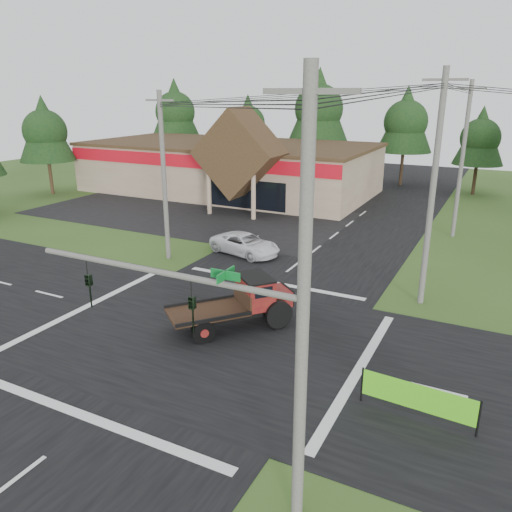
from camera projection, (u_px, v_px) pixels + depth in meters
The scene contains 19 objects.
ground at pixel (207, 333), 22.52m from camera, with size 120.00×120.00×0.00m, color #304F1C.
road_ns at pixel (207, 333), 22.51m from camera, with size 12.00×120.00×0.02m, color black.
road_ew at pixel (207, 333), 22.51m from camera, with size 120.00×12.00×0.02m, color black.
parking_apron at pixel (188, 213), 44.61m from camera, with size 28.00×14.00×0.02m, color black.
cvs_building at pixel (230, 166), 53.42m from camera, with size 30.40×18.20×9.19m.
traffic_signal_mast at pixel (238, 346), 12.28m from camera, with size 8.12×0.24×7.00m.
utility_pole_nr at pixel (303, 315), 11.17m from camera, with size 2.00×0.30×11.00m.
utility_pole_nw at pixel (164, 176), 31.04m from camera, with size 2.00×0.30×10.50m.
utility_pole_ne at pixel (433, 190), 24.00m from camera, with size 2.00×0.30×11.50m.
utility_pole_n at pixel (462, 159), 35.89m from camera, with size 2.00×0.30×11.20m.
tree_row_a at pixel (175, 110), 66.75m from camera, with size 6.72×6.72×12.12m.
tree_row_b at pixel (248, 121), 64.56m from camera, with size 5.60×5.60×10.10m.
tree_row_c at pixel (319, 106), 58.78m from camera, with size 7.28×7.28×13.13m.
tree_row_d at pixel (406, 120), 55.75m from camera, with size 6.16×6.16×11.11m.
tree_row_e at pixel (481, 136), 51.04m from camera, with size 5.04×5.04×9.09m.
tree_side_w at pixel (45, 129), 51.10m from camera, with size 5.60×5.60×10.10m.
antique_flatbed_truck at pixel (232, 304), 22.72m from camera, with size 2.19×5.74×2.40m, color #5C0D14, non-canonical shape.
roadside_banner at pixel (417, 401), 16.48m from camera, with size 3.89×0.11×1.33m, color #53C81A, non-canonical shape.
white_pickup at pixel (245, 244), 33.32m from camera, with size 2.30×4.98×1.38m, color white.
Camera 1 is at (11.18, -17.06, 10.40)m, focal length 35.00 mm.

